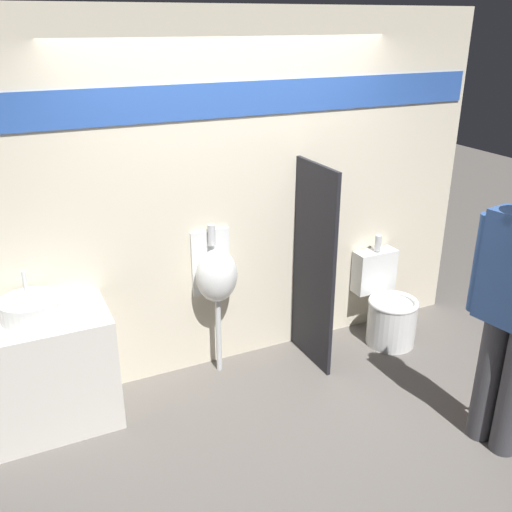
{
  "coord_description": "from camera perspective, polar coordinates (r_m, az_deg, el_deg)",
  "views": [
    {
      "loc": [
        -1.6,
        -3.2,
        2.6
      ],
      "look_at": [
        0.0,
        0.17,
        1.05
      ],
      "focal_mm": 40.0,
      "sensor_mm": 36.0,
      "label": 1
    }
  ],
  "objects": [
    {
      "name": "sink_basin",
      "position": [
        3.95,
        -21.68,
        -4.84
      ],
      "size": [
        0.38,
        0.38,
        0.27
      ],
      "color": "silver",
      "rests_on": "sink_counter"
    },
    {
      "name": "display_wall",
      "position": [
        4.31,
        -2.46,
        5.83
      ],
      "size": [
        4.29,
        0.07,
        2.7
      ],
      "color": "beige",
      "rests_on": "ground_plane"
    },
    {
      "name": "sink_counter",
      "position": [
        4.14,
        -21.35,
        -11.17
      ],
      "size": [
        1.05,
        0.53,
        0.82
      ],
      "color": "silver",
      "rests_on": "ground_plane"
    },
    {
      "name": "toilet",
      "position": [
        5.06,
        13.01,
        -5.15
      ],
      "size": [
        0.43,
        0.59,
        0.9
      ],
      "color": "silver",
      "rests_on": "ground_plane"
    },
    {
      "name": "cell_phone",
      "position": [
        3.85,
        -17.45,
        -5.97
      ],
      "size": [
        0.07,
        0.14,
        0.01
      ],
      "color": "#B7B7BC",
      "rests_on": "sink_counter"
    },
    {
      "name": "ground_plane",
      "position": [
        4.42,
        0.97,
        -13.44
      ],
      "size": [
        16.0,
        16.0,
        0.0
      ],
      "primitive_type": "plane",
      "color": "#5B5651"
    },
    {
      "name": "divider_near_counter",
      "position": [
        4.46,
        5.78,
        -1.11
      ],
      "size": [
        0.03,
        0.58,
        1.64
      ],
      "color": "black",
      "rests_on": "ground_plane"
    },
    {
      "name": "urinal_near_counter",
      "position": [
        4.3,
        -4.0,
        -1.98
      ],
      "size": [
        0.32,
        0.26,
        1.21
      ],
      "color": "silver",
      "rests_on": "ground_plane"
    }
  ]
}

